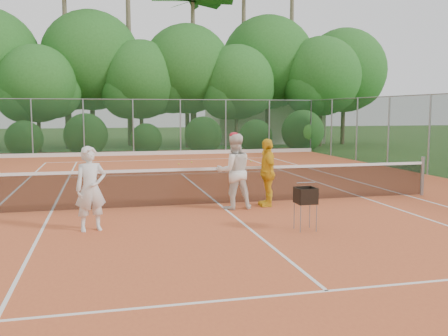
{
  "coord_description": "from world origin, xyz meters",
  "views": [
    {
      "loc": [
        -2.85,
        -12.32,
        2.42
      ],
      "look_at": [
        -0.16,
        -1.2,
        1.1
      ],
      "focal_mm": 40.0,
      "sensor_mm": 36.0,
      "label": 1
    }
  ],
  "objects_px": {
    "player_white": "(91,189)",
    "player_center_grp": "(234,171)",
    "ball_hopper": "(306,196)",
    "player_yellow": "(267,172)"
  },
  "relations": [
    {
      "from": "player_white",
      "to": "player_center_grp",
      "type": "height_order",
      "value": "player_center_grp"
    },
    {
      "from": "player_white",
      "to": "ball_hopper",
      "type": "distance_m",
      "value": 4.3
    },
    {
      "from": "player_white",
      "to": "ball_hopper",
      "type": "bearing_deg",
      "value": -27.87
    },
    {
      "from": "player_center_grp",
      "to": "player_yellow",
      "type": "relative_size",
      "value": 1.1
    },
    {
      "from": "player_center_grp",
      "to": "ball_hopper",
      "type": "bearing_deg",
      "value": -71.6
    },
    {
      "from": "player_center_grp",
      "to": "ball_hopper",
      "type": "distance_m",
      "value": 2.64
    },
    {
      "from": "player_white",
      "to": "player_center_grp",
      "type": "relative_size",
      "value": 0.91
    },
    {
      "from": "player_yellow",
      "to": "ball_hopper",
      "type": "bearing_deg",
      "value": 3.85
    },
    {
      "from": "player_center_grp",
      "to": "ball_hopper",
      "type": "xyz_separation_m",
      "value": [
        0.83,
        -2.49,
        -0.24
      ]
    },
    {
      "from": "player_yellow",
      "to": "player_white",
      "type": "bearing_deg",
      "value": -63.19
    }
  ]
}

